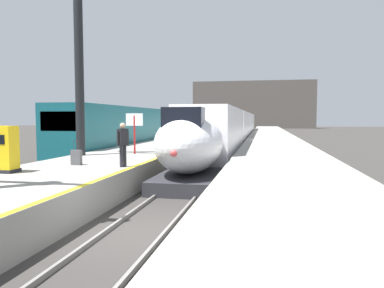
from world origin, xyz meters
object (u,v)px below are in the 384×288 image
object	(u,v)px
passenger_near_edge	(123,141)
rolling_suitcase	(76,157)
ticket_machine_yellow	(5,151)
departure_info_board	(134,125)
regional_train_adjacent	(154,126)
highspeed_train_main	(234,127)
station_column_mid	(79,43)

from	to	relation	value
passenger_near_edge	rolling_suitcase	size ratio (longest dim) A/B	1.72
rolling_suitcase	ticket_machine_yellow	world-z (taller)	ticket_machine_yellow
passenger_near_edge	rolling_suitcase	bearing A→B (deg)	173.97
rolling_suitcase	departure_info_board	size ratio (longest dim) A/B	0.46
regional_train_adjacent	departure_info_board	size ratio (longest dim) A/B	17.26
highspeed_train_main	rolling_suitcase	distance (m)	26.92
passenger_near_edge	departure_info_board	bearing A→B (deg)	104.99
rolling_suitcase	departure_info_board	bearing A→B (deg)	81.37
regional_train_adjacent	ticket_machine_yellow	distance (m)	25.90
ticket_machine_yellow	departure_info_board	xyz separation A→B (m)	(2.08, 7.11, 0.77)
passenger_near_edge	ticket_machine_yellow	world-z (taller)	passenger_near_edge
regional_train_adjacent	station_column_mid	world-z (taller)	station_column_mid
passenger_near_edge	highspeed_train_main	bearing A→B (deg)	85.44
departure_info_board	passenger_near_edge	bearing A→B (deg)	-75.01
rolling_suitcase	departure_info_board	xyz separation A→B (m)	(0.72, 4.76, 1.20)
regional_train_adjacent	rolling_suitcase	xyz separation A→B (m)	(3.91, -23.43, -0.77)
passenger_near_edge	ticket_machine_yellow	bearing A→B (deg)	-148.06
station_column_mid	highspeed_train_main	bearing A→B (deg)	75.60
station_column_mid	rolling_suitcase	bearing A→B (deg)	-64.60
regional_train_adjacent	ticket_machine_yellow	world-z (taller)	regional_train_adjacent
highspeed_train_main	departure_info_board	size ratio (longest dim) A/B	26.50
ticket_machine_yellow	regional_train_adjacent	bearing A→B (deg)	95.65
passenger_near_edge	departure_info_board	size ratio (longest dim) A/B	0.80
station_column_mid	departure_info_board	distance (m)	4.87
station_column_mid	rolling_suitcase	size ratio (longest dim) A/B	9.41
station_column_mid	passenger_near_edge	bearing A→B (deg)	-45.39
ticket_machine_yellow	departure_info_board	bearing A→B (deg)	73.67
passenger_near_edge	rolling_suitcase	xyz separation A→B (m)	(-2.06, 0.22, -0.69)
passenger_near_edge	ticket_machine_yellow	size ratio (longest dim) A/B	1.06
rolling_suitcase	ticket_machine_yellow	bearing A→B (deg)	-120.09
regional_train_adjacent	highspeed_train_main	bearing A→B (deg)	21.28
regional_train_adjacent	ticket_machine_yellow	xyz separation A→B (m)	(2.55, -25.78, -0.34)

